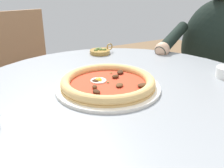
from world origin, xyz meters
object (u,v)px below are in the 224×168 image
at_px(pizza_on_plate, 108,83).
at_px(cafe_chair_spare_far, 26,64).
at_px(dining_table, 120,129).
at_px(cafe_chair_diner, 221,73).
at_px(diner_person, 210,83).
at_px(olive_pan, 100,51).

relative_size(pizza_on_plate, cafe_chair_spare_far, 0.39).
distance_m(dining_table, cafe_chair_diner, 0.90).
height_order(cafe_chair_diner, cafe_chair_spare_far, cafe_chair_diner).
distance_m(dining_table, diner_person, 0.76).
bearing_deg(dining_table, diner_person, 17.41).
bearing_deg(olive_pan, dining_table, -108.06).
bearing_deg(cafe_chair_spare_far, olive_pan, -69.43).
xyz_separation_m(pizza_on_plate, cafe_chair_diner, (0.89, 0.24, -0.20)).
height_order(olive_pan, diner_person, diner_person).
bearing_deg(dining_table, olive_pan, 71.94).
relative_size(diner_person, cafe_chair_spare_far, 1.33).
bearing_deg(olive_pan, cafe_chair_spare_far, 110.57).
bearing_deg(cafe_chair_diner, cafe_chair_spare_far, 141.13).
bearing_deg(pizza_on_plate, cafe_chair_diner, 15.33).
xyz_separation_m(diner_person, cafe_chair_diner, (0.14, 0.04, 0.02)).
relative_size(olive_pan, diner_person, 0.11).
bearing_deg(cafe_chair_diner, olive_pan, 169.37).
relative_size(dining_table, pizza_on_plate, 3.13).
bearing_deg(cafe_chair_diner, pizza_on_plate, -164.67).
xyz_separation_m(dining_table, pizza_on_plate, (-0.03, 0.02, 0.17)).
height_order(diner_person, cafe_chair_diner, diner_person).
bearing_deg(diner_person, dining_table, -162.59).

